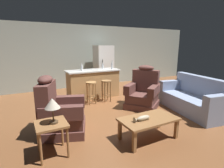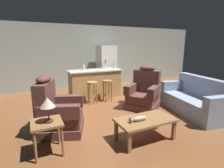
{
  "view_description": "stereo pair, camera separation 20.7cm",
  "coord_description": "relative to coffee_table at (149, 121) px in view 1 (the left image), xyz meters",
  "views": [
    {
      "loc": [
        -2.18,
        -4.13,
        1.76
      ],
      "look_at": [
        -0.04,
        -0.1,
        0.75
      ],
      "focal_mm": 28.0,
      "sensor_mm": 36.0,
      "label": 1
    },
    {
      "loc": [
        -2.0,
        -4.23,
        1.76
      ],
      "look_at": [
        -0.04,
        -0.1,
        0.75
      ],
      "focal_mm": 28.0,
      "sensor_mm": 36.0,
      "label": 2
    }
  ],
  "objects": [
    {
      "name": "fish_figurine",
      "position": [
        -0.18,
        -0.02,
        0.1
      ],
      "size": [
        0.34,
        0.1,
        0.1
      ],
      "color": "#4C3823",
      "rests_on": "coffee_table"
    },
    {
      "name": "recliner_near_island",
      "position": [
        1.03,
        1.5,
        0.06
      ],
      "size": [
        1.17,
        1.17,
        1.2
      ],
      "rotation": [
        0.0,
        0.0,
        3.77
      ],
      "color": "brown",
      "rests_on": "ground_plane"
    },
    {
      "name": "bottle_short_amber",
      "position": [
        -0.25,
        3.13,
        0.68
      ],
      "size": [
        0.07,
        0.07,
        0.25
      ],
      "color": "silver",
      "rests_on": "kitchen_island"
    },
    {
      "name": "bottle_wine_dark",
      "position": [
        0.81,
        3.0,
        0.7
      ],
      "size": [
        0.07,
        0.07,
        0.31
      ],
      "color": "silver",
      "rests_on": "kitchen_island"
    },
    {
      "name": "ground_plane",
      "position": [
        0.13,
        1.74,
        -0.36
      ],
      "size": [
        12.0,
        12.0,
        0.0
      ],
      "color": "brown"
    },
    {
      "name": "bar_stool_left",
      "position": [
        -0.19,
        2.46,
        0.11
      ],
      "size": [
        0.32,
        0.32,
        0.68
      ],
      "color": "#A87A47",
      "rests_on": "ground_plane"
    },
    {
      "name": "kitchen_island",
      "position": [
        0.13,
        3.09,
        0.11
      ],
      "size": [
        1.8,
        0.7,
        0.95
      ],
      "color": "#AD7F4C",
      "rests_on": "ground_plane"
    },
    {
      "name": "back_wall",
      "position": [
        0.13,
        4.87,
        0.94
      ],
      "size": [
        12.0,
        0.05,
        2.6
      ],
      "color": "#939E93",
      "rests_on": "ground_plane"
    },
    {
      "name": "bottle_tall_green",
      "position": [
        0.54,
        3.19,
        0.67
      ],
      "size": [
        0.08,
        0.08,
        0.22
      ],
      "color": "silver",
      "rests_on": "kitchen_island"
    },
    {
      "name": "end_table",
      "position": [
        -1.7,
        0.33,
        0.1
      ],
      "size": [
        0.48,
        0.48,
        0.56
      ],
      "color": "olive",
      "rests_on": "ground_plane"
    },
    {
      "name": "bar_stool_right",
      "position": [
        0.32,
        2.46,
        0.11
      ],
      "size": [
        0.32,
        0.32,
        0.68
      ],
      "color": "olive",
      "rests_on": "ground_plane"
    },
    {
      "name": "couch",
      "position": [
        2.02,
        0.57,
        -0.02
      ],
      "size": [
        1.16,
        2.02,
        0.94
      ],
      "rotation": [
        0.0,
        0.0,
        2.97
      ],
      "color": "#8493B2",
      "rests_on": "ground_plane"
    },
    {
      "name": "refrigerator",
      "position": [
        1.08,
        4.29,
        0.52
      ],
      "size": [
        0.7,
        0.69,
        1.76
      ],
      "color": "white",
      "rests_on": "ground_plane"
    },
    {
      "name": "coffee_table",
      "position": [
        0.0,
        0.0,
        0.0
      ],
      "size": [
        1.1,
        0.6,
        0.42
      ],
      "color": "olive",
      "rests_on": "ground_plane"
    },
    {
      "name": "recliner_near_lamp",
      "position": [
        -1.44,
        1.05,
        0.06
      ],
      "size": [
        1.08,
        1.08,
        1.2
      ],
      "rotation": [
        0.0,
        0.0,
        -0.36
      ],
      "color": "brown",
      "rests_on": "ground_plane"
    },
    {
      "name": "table_lamp",
      "position": [
        -1.67,
        0.31,
        0.5
      ],
      "size": [
        0.24,
        0.24,
        0.41
      ],
      "color": "#4C3823",
      "rests_on": "end_table"
    }
  ]
}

